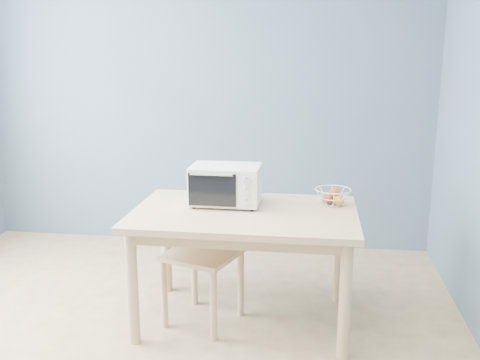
# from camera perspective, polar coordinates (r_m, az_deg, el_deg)

# --- Properties ---
(room) EXTENTS (4.01, 4.51, 2.61)m
(room) POSITION_cam_1_polar(r_m,az_deg,el_deg) (2.62, -14.16, 3.93)
(room) COLOR tan
(room) RESTS_ON ground
(dining_table) EXTENTS (1.40, 0.90, 0.75)m
(dining_table) POSITION_cam_1_polar(r_m,az_deg,el_deg) (3.38, 0.46, -4.94)
(dining_table) COLOR tan
(dining_table) RESTS_ON ground
(toaster_oven) EXTENTS (0.45, 0.33, 0.26)m
(toaster_oven) POSITION_cam_1_polar(r_m,az_deg,el_deg) (3.45, -1.82, -0.45)
(toaster_oven) COLOR white
(toaster_oven) RESTS_ON dining_table
(fruit_basket) EXTENTS (0.24, 0.24, 0.12)m
(fruit_basket) POSITION_cam_1_polar(r_m,az_deg,el_deg) (3.51, 9.90, -1.70)
(fruit_basket) COLOR silver
(fruit_basket) RESTS_ON dining_table
(dining_chair) EXTENTS (0.54, 0.54, 0.90)m
(dining_chair) POSITION_cam_1_polar(r_m,az_deg,el_deg) (3.49, -3.63, -7.95)
(dining_chair) COLOR tan
(dining_chair) RESTS_ON ground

